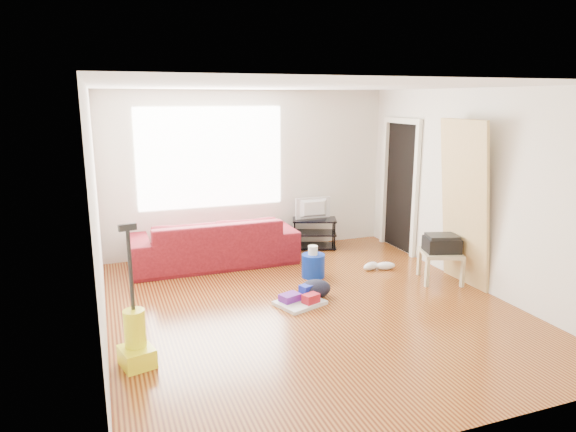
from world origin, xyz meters
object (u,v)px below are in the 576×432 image
object	(u,v)px
backpack	(315,297)
vacuum	(136,340)
tv_stand	(314,233)
sofa	(215,264)
cleaning_tray	(301,299)
bucket	(313,277)
side_table	(441,256)

from	to	relation	value
backpack	vacuum	xyz separation A→B (m)	(-2.17, -0.93, 0.24)
tv_stand	sofa	bearing A→B (deg)	-150.26
sofa	vacuum	world-z (taller)	vacuum
cleaning_tray	vacuum	distance (m)	2.09
bucket	backpack	xyz separation A→B (m)	(-0.26, -0.68, 0.00)
tv_stand	bucket	distance (m)	1.42
tv_stand	vacuum	bearing A→B (deg)	-115.20
tv_stand	side_table	xyz separation A→B (m)	(0.96, -2.01, 0.09)
side_table	vacuum	size ratio (longest dim) A/B	0.49
vacuum	side_table	bearing A→B (deg)	-1.75
bucket	vacuum	world-z (taller)	vacuum
sofa	backpack	distance (m)	1.91
sofa	cleaning_tray	world-z (taller)	sofa
vacuum	sofa	bearing A→B (deg)	49.41
cleaning_tray	vacuum	bearing A→B (deg)	-157.53
backpack	vacuum	bearing A→B (deg)	-157.34
cleaning_tray	vacuum	world-z (taller)	vacuum
bucket	tv_stand	bearing A→B (deg)	66.46
sofa	side_table	distance (m)	3.20
side_table	bucket	world-z (taller)	side_table
tv_stand	side_table	distance (m)	2.23
bucket	cleaning_tray	distance (m)	0.97
bucket	backpack	world-z (taller)	bucket
sofa	bucket	bearing A→B (deg)	138.62
side_table	backpack	xyz separation A→B (m)	(-1.78, 0.05, -0.34)
vacuum	backpack	bearing A→B (deg)	8.87
bucket	backpack	distance (m)	0.73
tv_stand	cleaning_tray	world-z (taller)	tv_stand
side_table	backpack	world-z (taller)	side_table
cleaning_tray	backpack	world-z (taller)	cleaning_tray
tv_stand	backpack	xyz separation A→B (m)	(-0.82, -1.96, -0.25)
tv_stand	side_table	bearing A→B (deg)	-43.68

